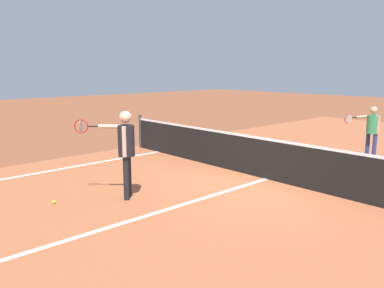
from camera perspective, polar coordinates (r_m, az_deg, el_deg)
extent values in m
plane|color=brown|center=(9.17, 10.92, -5.10)|extent=(60.00, 60.00, 0.00)
cube|color=#9E5433|center=(9.17, 10.92, -5.09)|extent=(10.62, 24.40, 0.00)
cube|color=white|center=(6.98, -5.26, -10.06)|extent=(0.10, 6.40, 0.01)
cylinder|color=#33383D|center=(12.64, -7.65, 1.88)|extent=(0.09, 0.09, 1.07)
cube|color=black|center=(9.05, 11.02, -2.33)|extent=(10.10, 0.02, 0.91)
cube|color=white|center=(8.96, 11.13, 0.66)|extent=(10.10, 0.03, 0.05)
cylinder|color=black|center=(7.59, -9.71, -5.07)|extent=(0.11, 0.11, 0.85)
cylinder|color=black|center=(7.80, -9.35, -4.63)|extent=(0.11, 0.11, 0.85)
cylinder|color=black|center=(7.53, -9.70, 0.48)|extent=(0.32, 0.32, 0.60)
sphere|color=beige|center=(7.46, -9.81, 3.93)|extent=(0.24, 0.24, 0.24)
cylinder|color=beige|center=(7.37, -9.99, 0.31)|extent=(0.08, 0.08, 0.58)
cylinder|color=beige|center=(7.73, -11.58, 2.55)|extent=(0.47, 0.46, 0.08)
cylinder|color=black|center=(7.84, -14.42, 2.54)|extent=(0.18, 0.17, 0.03)
torus|color=red|center=(7.91, -16.08, 2.53)|extent=(0.22, 0.21, 0.28)
cylinder|color=silver|center=(7.91, -16.08, 2.53)|extent=(0.18, 0.18, 0.25)
cylinder|color=navy|center=(12.01, 25.35, -0.38)|extent=(0.11, 0.11, 0.73)
cylinder|color=navy|center=(12.13, 24.51, -0.20)|extent=(0.11, 0.11, 0.73)
cylinder|color=#338C59|center=(11.97, 25.17, 2.64)|extent=(0.32, 0.32, 0.51)
sphere|color=tan|center=(11.93, 25.32, 4.54)|extent=(0.20, 0.20, 0.20)
cylinder|color=tan|center=(11.88, 25.83, 2.57)|extent=(0.08, 0.08, 0.50)
cylinder|color=tan|center=(11.85, 23.88, 3.68)|extent=(0.19, 0.50, 0.08)
cylinder|color=black|center=(11.56, 22.81, 3.61)|extent=(0.08, 0.22, 0.03)
torus|color=red|center=(11.37, 22.06, 3.55)|extent=(0.08, 0.28, 0.28)
cylinder|color=silver|center=(11.37, 22.06, 3.55)|extent=(0.24, 0.06, 0.25)
sphere|color=#CCE033|center=(7.85, -19.75, -8.05)|extent=(0.07, 0.07, 0.07)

